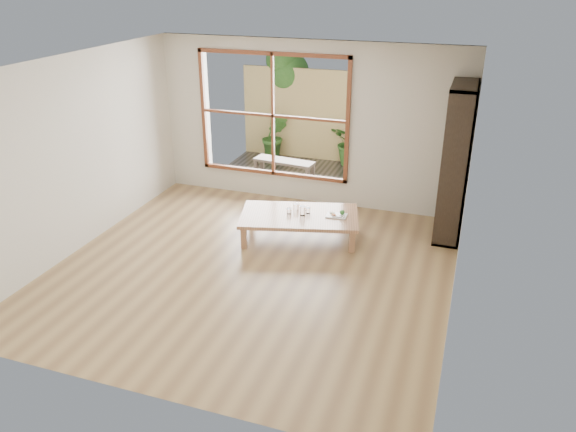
% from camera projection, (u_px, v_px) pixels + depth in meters
% --- Properties ---
extents(ground, '(5.00, 5.00, 0.00)m').
position_uv_depth(ground, '(253.00, 268.00, 7.31)').
color(ground, '#A88854').
rests_on(ground, ground).
extents(low_table, '(1.84, 1.32, 0.36)m').
position_uv_depth(low_table, '(299.00, 217.00, 8.01)').
color(low_table, tan).
rests_on(low_table, ground).
extents(floor_cushion, '(0.62, 0.62, 0.08)m').
position_uv_depth(floor_cushion, '(282.00, 213.00, 8.83)').
color(floor_cushion, beige).
rests_on(floor_cushion, ground).
extents(bookshelf, '(0.35, 0.98, 2.18)m').
position_uv_depth(bookshelf, '(456.00, 163.00, 7.82)').
color(bookshelf, '#2E2219').
rests_on(bookshelf, ground).
extents(glass_tall, '(0.08, 0.08, 0.14)m').
position_uv_depth(glass_tall, '(303.00, 211.00, 7.94)').
color(glass_tall, silver).
rests_on(glass_tall, low_table).
extents(glass_mid, '(0.06, 0.06, 0.09)m').
position_uv_depth(glass_mid, '(308.00, 211.00, 8.01)').
color(glass_mid, silver).
rests_on(glass_mid, low_table).
extents(glass_short, '(0.08, 0.08, 0.10)m').
position_uv_depth(glass_short, '(296.00, 207.00, 8.11)').
color(glass_short, silver).
rests_on(glass_short, low_table).
extents(glass_small, '(0.07, 0.07, 0.08)m').
position_uv_depth(glass_small, '(289.00, 211.00, 8.00)').
color(glass_small, silver).
rests_on(glass_small, low_table).
extents(food_tray, '(0.30, 0.22, 0.09)m').
position_uv_depth(food_tray, '(338.00, 215.00, 7.93)').
color(food_tray, white).
rests_on(food_tray, low_table).
extents(deck, '(2.80, 2.00, 0.05)m').
position_uv_depth(deck, '(295.00, 175.00, 10.55)').
color(deck, '#3D352C').
rests_on(deck, ground).
extents(garden_bench, '(1.14, 0.45, 0.35)m').
position_uv_depth(garden_bench, '(284.00, 163.00, 10.18)').
color(garden_bench, '#2E2219').
rests_on(garden_bench, deck).
extents(bamboo_fence, '(2.80, 0.06, 1.80)m').
position_uv_depth(bamboo_fence, '(311.00, 115.00, 11.05)').
color(bamboo_fence, tan).
rests_on(bamboo_fence, ground).
extents(shrub_right, '(0.91, 0.81, 0.94)m').
position_uv_depth(shrub_right, '(354.00, 142.00, 10.80)').
color(shrub_right, '#2E5820').
rests_on(shrub_right, deck).
extents(shrub_left, '(0.60, 0.53, 0.92)m').
position_uv_depth(shrub_left, '(275.00, 136.00, 11.19)').
color(shrub_left, '#2E5820').
rests_on(shrub_left, deck).
extents(garden_tree, '(1.04, 0.85, 2.22)m').
position_uv_depth(garden_tree, '(283.00, 73.00, 11.21)').
color(garden_tree, '#4C3D2D').
rests_on(garden_tree, ground).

